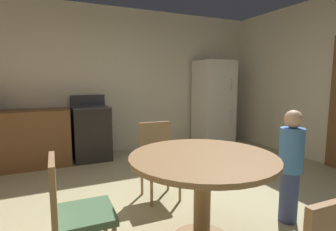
% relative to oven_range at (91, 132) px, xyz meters
% --- Properties ---
extents(ground_plane, '(14.00, 14.00, 0.00)m').
position_rel_oven_range_xyz_m(ground_plane, '(0.52, -2.45, -0.47)').
color(ground_plane, tan).
extents(wall_back, '(6.16, 0.12, 2.70)m').
position_rel_oven_range_xyz_m(wall_back, '(0.52, 0.40, 0.88)').
color(wall_back, beige).
rests_on(wall_back, ground).
extents(kitchen_counter, '(1.91, 0.60, 0.90)m').
position_rel_oven_range_xyz_m(kitchen_counter, '(-1.31, -0.00, -0.02)').
color(kitchen_counter, brown).
rests_on(kitchen_counter, ground).
extents(oven_range, '(0.60, 0.60, 1.10)m').
position_rel_oven_range_xyz_m(oven_range, '(0.00, 0.00, 0.00)').
color(oven_range, black).
rests_on(oven_range, ground).
extents(refrigerator, '(0.68, 0.68, 1.76)m').
position_rel_oven_range_xyz_m(refrigerator, '(2.48, -0.05, 0.41)').
color(refrigerator, silver).
rests_on(refrigerator, ground).
extents(dining_table, '(1.20, 1.20, 0.76)m').
position_rel_oven_range_xyz_m(dining_table, '(0.46, -2.86, 0.14)').
color(dining_table, '#9E754C').
rests_on(dining_table, ground).
extents(chair_north, '(0.41, 0.41, 0.87)m').
position_rel_oven_range_xyz_m(chair_north, '(0.48, -1.85, 0.03)').
color(chair_north, '#9E754C').
rests_on(chair_north, ground).
extents(chair_west, '(0.41, 0.41, 0.87)m').
position_rel_oven_range_xyz_m(chair_west, '(-0.54, -2.84, 0.03)').
color(chair_west, '#9E754C').
rests_on(chair_west, ground).
extents(person_child, '(0.23, 0.23, 1.09)m').
position_rel_oven_range_xyz_m(person_child, '(1.41, -2.91, 0.11)').
color(person_child, '#3D4C84').
rests_on(person_child, ground).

